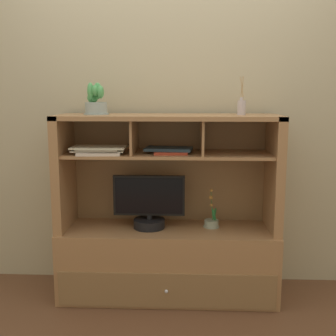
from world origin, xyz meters
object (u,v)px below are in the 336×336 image
Objects in this scene: tv_monitor at (149,206)px; magazine_stack_left at (169,150)px; potted_orchid at (212,222)px; diffuser_bottle at (241,107)px; magazine_stack_centre at (100,150)px; media_console at (168,240)px; potted_succulent at (96,102)px.

tv_monitor is 1.50× the size of magazine_stack_left.
diffuser_bottle reaches higher than potted_orchid.
tv_monitor is 0.52m from magazine_stack_centre.
magazine_stack_centre is at bearing -176.20° from diffuser_bottle.
media_console is 4.11× the size of magazine_stack_centre.
potted_orchid is at bearing 0.62° from potted_succulent.
magazine_stack_centre is (-0.46, -0.07, 0.64)m from media_console.
potted_orchid is 1.10× the size of diffuser_bottle.
potted_orchid is 1.15m from potted_succulent.
diffuser_bottle is at bearing -8.15° from potted_orchid.
diffuser_bottle is (0.18, -0.03, 0.80)m from potted_orchid.
magazine_stack_centre is (-0.47, -0.05, 0.00)m from magazine_stack_left.
diffuser_bottle is at bearing -1.02° from potted_succulent.
diffuser_bottle is at bearing 1.37° from magazine_stack_left.
tv_monitor is 0.42m from magazine_stack_left.
potted_succulent is at bearing 175.53° from tv_monitor.
magazine_stack_left is at bearing 6.27° from magazine_stack_centre.
media_console is at bearing -175.88° from potted_orchid.
magazine_stack_left is at bearing -178.63° from diffuser_bottle.
media_console is 1.05m from diffuser_bottle.
tv_monitor is at bearing -179.02° from diffuser_bottle.
media_console is 1.07m from potted_succulent.
potted_succulent reaches higher than media_console.
tv_monitor is (-0.13, -0.01, 0.24)m from media_console.
magazine_stack_left is at bearing -0.35° from tv_monitor.
magazine_stack_left reaches higher than potted_orchid.
magazine_stack_left is 0.47m from magazine_stack_centre.
potted_orchid is 0.59m from magazine_stack_left.
magazine_stack_left is (0.14, -0.00, 0.39)m from tv_monitor.
potted_orchid is 0.82m from diffuser_bottle.
media_console is 5.96× the size of diffuser_bottle.
media_console is at bearing 6.33° from tv_monitor.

